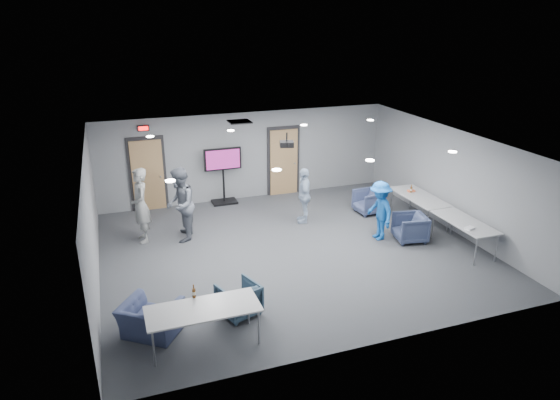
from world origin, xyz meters
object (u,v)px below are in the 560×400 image
object	(u,v)px
table_right_a	(420,198)
table_right_b	(465,223)
chair_right_b	(410,228)
person_d	(380,211)
chair_front_a	(239,299)
tv_stand	(223,172)
bottle_front	(194,293)
chair_front_b	(151,319)
person_a	(141,205)
person_c	(304,195)
person_b	(180,205)
bottle_right	(411,190)
chair_right_a	(368,202)
table_front_left	(203,310)
projector	(287,144)

from	to	relation	value
table_right_a	table_right_b	size ratio (longest dim) A/B	1.08
chair_right_b	person_d	bearing A→B (deg)	-106.87
chair_front_a	tv_stand	distance (m)	6.17
bottle_front	chair_front_b	bearing A→B (deg)	165.30
chair_front_b	bottle_front	distance (m)	0.95
person_a	bottle_front	bearing A→B (deg)	2.20
chair_front_b	table_right_a	bearing A→B (deg)	-122.71
chair_right_b	table_right_b	distance (m)	1.32
person_c	chair_front_b	world-z (taller)	person_c
person_b	chair_front_b	distance (m)	4.13
person_a	person_d	bearing A→B (deg)	66.88
person_a	bottle_right	bearing A→B (deg)	78.40
chair_right_a	table_front_left	bearing A→B (deg)	-54.89
chair_front_a	table_right_b	distance (m)	6.03
chair_right_a	bottle_right	xyz separation A→B (m)	(0.97, -0.65, 0.48)
person_d	person_c	bearing A→B (deg)	-140.20
chair_right_a	chair_front_a	xyz separation A→B (m)	(-4.92, -3.84, -0.01)
chair_right_a	chair_front_a	size ratio (longest dim) A/B	1.04
chair_front_a	person_c	bearing A→B (deg)	-146.30
table_right_a	table_right_b	bearing A→B (deg)	-180.00
tv_stand	person_b	bearing A→B (deg)	-126.17
tv_stand	projector	distance (m)	3.21
bottle_front	projector	distance (m)	5.06
person_c	projector	xyz separation A→B (m)	(-0.70, -0.49, 1.63)
chair_front_a	table_right_a	xyz separation A→B (m)	(5.94, 2.85, 0.36)
chair_right_a	chair_front_b	world-z (taller)	chair_right_a
chair_right_b	tv_stand	size ratio (longest dim) A/B	0.45
chair_right_b	chair_front_b	size ratio (longest dim) A/B	0.78
table_front_left	person_b	bearing A→B (deg)	85.80
table_right_b	table_front_left	bearing A→B (deg)	103.86
person_a	person_d	world-z (taller)	person_a
chair_right_a	table_right_b	size ratio (longest dim) A/B	0.42
bottle_front	projector	xyz separation A→B (m)	(3.09, 3.68, 1.58)
chair_right_b	table_right_b	bearing A→B (deg)	59.65
chair_front_a	table_front_left	world-z (taller)	table_front_left
table_right_b	bottle_right	size ratio (longest dim) A/B	7.70
chair_front_a	chair_front_b	distance (m)	1.67
person_d	chair_front_b	distance (m)	6.40
chair_right_b	projector	world-z (taller)	projector
chair_right_b	chair_front_b	distance (m)	6.92
chair_right_a	projector	size ratio (longest dim) A/B	1.84
table_right_a	bottle_right	xyz separation A→B (m)	(-0.06, 0.35, 0.13)
person_c	table_right_b	distance (m)	4.21
person_c	chair_front_a	world-z (taller)	person_c
bottle_right	chair_right_b	bearing A→B (deg)	-122.68
person_d	bottle_right	size ratio (longest dim) A/B	6.62
chair_front_a	bottle_right	bearing A→B (deg)	-170.84
table_right_b	chair_front_b	bearing A→B (deg)	97.98
person_b	bottle_front	world-z (taller)	person_b
person_d	chair_front_b	world-z (taller)	person_d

